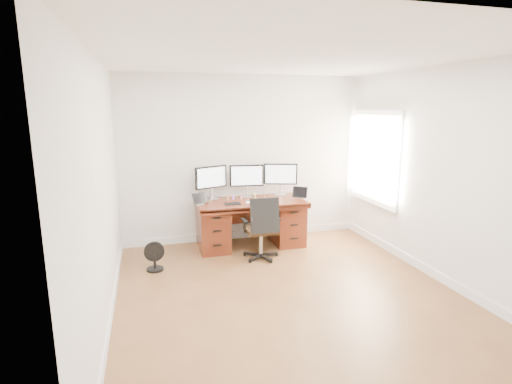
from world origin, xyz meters
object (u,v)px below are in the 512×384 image
object	(u,v)px
monitor_center	(247,177)
keyboard	(255,202)
desk	(250,221)
floor_fan	(154,257)
office_chair	(262,239)

from	to	relation	value
monitor_center	keyboard	distance (m)	0.53
desk	floor_fan	bearing A→B (deg)	-157.61
office_chair	floor_fan	size ratio (longest dim) A/B	2.37
floor_fan	office_chair	bearing A→B (deg)	0.03
desk	monitor_center	world-z (taller)	monitor_center
monitor_center	keyboard	size ratio (longest dim) A/B	1.94
floor_fan	monitor_center	size ratio (longest dim) A/B	0.73
keyboard	monitor_center	bearing A→B (deg)	101.15
monitor_center	keyboard	world-z (taller)	monitor_center
floor_fan	monitor_center	xyz separation A→B (m)	(1.51, 0.86, 0.89)
desk	floor_fan	world-z (taller)	desk
monitor_center	floor_fan	bearing A→B (deg)	-144.57
floor_fan	keyboard	distance (m)	1.71
keyboard	desk	bearing A→B (deg)	106.98
monitor_center	desk	bearing A→B (deg)	-84.17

